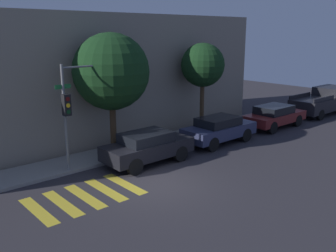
{
  "coord_description": "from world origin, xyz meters",
  "views": [
    {
      "loc": [
        -8.85,
        -11.01,
        6.0
      ],
      "look_at": [
        2.6,
        2.1,
        1.6
      ],
      "focal_mm": 40.0,
      "sensor_mm": 36.0,
      "label": 1
    }
  ],
  "objects_px": {
    "sedan_far_end": "(274,116)",
    "tree_midblock": "(203,66)",
    "traffic_light_pole": "(76,99)",
    "sedan_near_corner": "(148,147)",
    "sedan_middle": "(219,129)",
    "tree_near_corner": "(111,72)",
    "pickup_truck": "(323,101)"
  },
  "relations": [
    {
      "from": "traffic_light_pole",
      "to": "pickup_truck",
      "type": "relative_size",
      "value": 0.83
    },
    {
      "from": "traffic_light_pole",
      "to": "pickup_truck",
      "type": "bearing_deg",
      "value": -3.72
    },
    {
      "from": "sedan_near_corner",
      "to": "tree_near_corner",
      "type": "relative_size",
      "value": 0.72
    },
    {
      "from": "tree_midblock",
      "to": "sedan_near_corner",
      "type": "bearing_deg",
      "value": -159.25
    },
    {
      "from": "pickup_truck",
      "to": "tree_near_corner",
      "type": "relative_size",
      "value": 0.94
    },
    {
      "from": "tree_midblock",
      "to": "sedan_middle",
      "type": "bearing_deg",
      "value": -113.23
    },
    {
      "from": "tree_near_corner",
      "to": "sedan_middle",
      "type": "bearing_deg",
      "value": -22.76
    },
    {
      "from": "pickup_truck",
      "to": "traffic_light_pole",
      "type": "bearing_deg",
      "value": 176.28
    },
    {
      "from": "traffic_light_pole",
      "to": "tree_near_corner",
      "type": "height_order",
      "value": "tree_near_corner"
    },
    {
      "from": "sedan_near_corner",
      "to": "tree_midblock",
      "type": "bearing_deg",
      "value": 20.75
    },
    {
      "from": "sedan_middle",
      "to": "tree_near_corner",
      "type": "bearing_deg",
      "value": 157.24
    },
    {
      "from": "traffic_light_pole",
      "to": "sedan_near_corner",
      "type": "xyz_separation_m",
      "value": [
        2.85,
        -1.27,
        -2.43
      ]
    },
    {
      "from": "tree_near_corner",
      "to": "sedan_near_corner",
      "type": "bearing_deg",
      "value": -80.15
    },
    {
      "from": "pickup_truck",
      "to": "tree_midblock",
      "type": "relative_size",
      "value": 1.05
    },
    {
      "from": "traffic_light_pole",
      "to": "tree_midblock",
      "type": "xyz_separation_m",
      "value": [
        8.8,
        0.99,
        0.82
      ]
    },
    {
      "from": "sedan_far_end",
      "to": "pickup_truck",
      "type": "distance_m",
      "value": 6.31
    },
    {
      "from": "tree_near_corner",
      "to": "traffic_light_pole",
      "type": "bearing_deg",
      "value": -158.08
    },
    {
      "from": "sedan_near_corner",
      "to": "sedan_far_end",
      "type": "bearing_deg",
      "value": -0.0
    },
    {
      "from": "pickup_truck",
      "to": "tree_near_corner",
      "type": "bearing_deg",
      "value": 172.45
    },
    {
      "from": "sedan_far_end",
      "to": "tree_midblock",
      "type": "distance_m",
      "value": 5.91
    },
    {
      "from": "sedan_far_end",
      "to": "tree_midblock",
      "type": "relative_size",
      "value": 0.85
    },
    {
      "from": "sedan_near_corner",
      "to": "sedan_middle",
      "type": "xyz_separation_m",
      "value": [
        4.98,
        -0.0,
        -0.01
      ]
    },
    {
      "from": "sedan_near_corner",
      "to": "tree_near_corner",
      "type": "distance_m",
      "value": 4.02
    },
    {
      "from": "sedan_far_end",
      "to": "sedan_near_corner",
      "type": "bearing_deg",
      "value": 180.0
    },
    {
      "from": "pickup_truck",
      "to": "tree_midblock",
      "type": "height_order",
      "value": "tree_midblock"
    },
    {
      "from": "sedan_far_end",
      "to": "sedan_middle",
      "type": "bearing_deg",
      "value": 180.0
    },
    {
      "from": "sedan_middle",
      "to": "sedan_near_corner",
      "type": "bearing_deg",
      "value": 180.0
    },
    {
      "from": "sedan_far_end",
      "to": "pickup_truck",
      "type": "height_order",
      "value": "pickup_truck"
    },
    {
      "from": "sedan_near_corner",
      "to": "sedan_far_end",
      "type": "xyz_separation_m",
      "value": [
        10.32,
        -0.0,
        -0.03
      ]
    },
    {
      "from": "tree_midblock",
      "to": "pickup_truck",
      "type": "bearing_deg",
      "value": -11.93
    },
    {
      "from": "traffic_light_pole",
      "to": "tree_near_corner",
      "type": "bearing_deg",
      "value": 21.92
    },
    {
      "from": "sedan_near_corner",
      "to": "pickup_truck",
      "type": "height_order",
      "value": "pickup_truck"
    }
  ]
}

